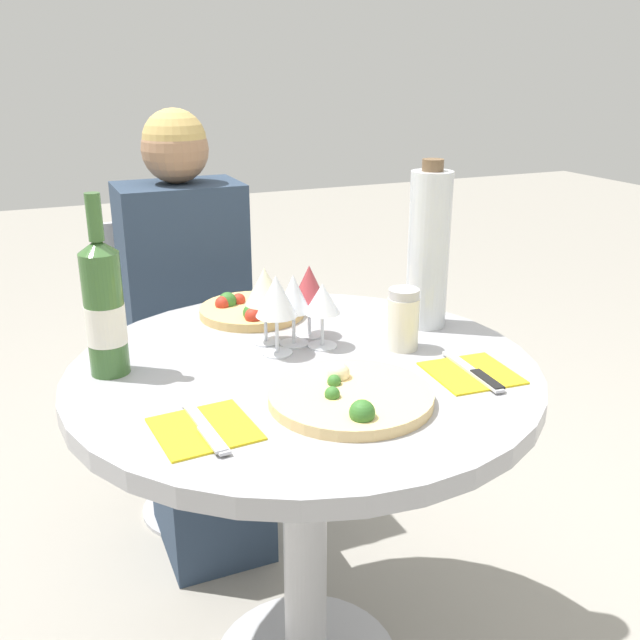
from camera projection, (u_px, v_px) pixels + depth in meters
dining_table at (304, 433)px, 1.41m from camera, size 0.90×0.90×0.75m
chair_behind_diner at (186, 371)px, 2.09m from camera, size 0.38×0.38×0.87m
seated_diner at (196, 359)px, 1.94m from camera, size 0.32×0.44×1.18m
pizza_large at (350, 396)px, 1.20m from camera, size 0.28×0.28×0.05m
pizza_small_far at (250, 310)px, 1.62m from camera, size 0.24×0.24×0.05m
wine_bottle at (104, 308)px, 1.28m from camera, size 0.07×0.07×0.33m
tall_carafe at (428, 249)px, 1.51m from camera, size 0.09×0.09×0.36m
sugar_shaker at (402, 319)px, 1.42m from camera, size 0.06×0.06×0.12m
wine_glass_center at (293, 295)px, 1.42m from camera, size 0.07×0.07×0.15m
wine_glass_front_right at (322, 300)px, 1.41m from camera, size 0.07×0.07×0.13m
wine_glass_front_left at (276, 297)px, 1.37m from camera, size 0.08×0.08×0.16m
wine_glass_back_right at (309, 285)px, 1.47m from camera, size 0.07×0.07×0.15m
wine_glass_back_left at (265, 287)px, 1.43m from camera, size 0.08×0.08×0.16m
place_setting_left at (205, 429)px, 1.11m from camera, size 0.16×0.19×0.01m
place_setting_right at (473, 373)px, 1.31m from camera, size 0.16×0.19×0.01m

